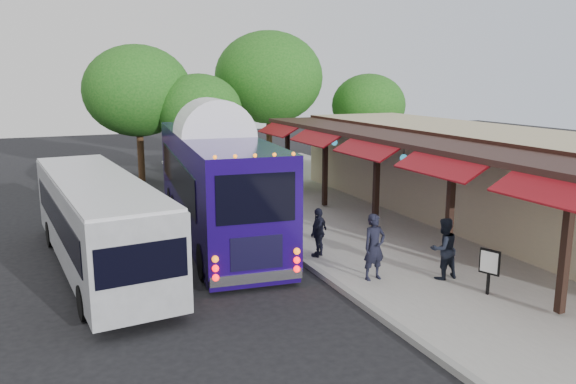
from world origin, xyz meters
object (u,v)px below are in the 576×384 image
ped_b (444,249)px  ped_c (319,232)px  coach_bus (215,177)px  ped_d (283,172)px  ped_a (374,247)px  sign_board (489,264)px  city_bus (98,219)px

ped_b → ped_c: 3.82m
coach_bus → ped_d: (4.85, 5.33, -0.96)m
coach_bus → ped_a: (2.54, -6.60, -1.00)m
ped_c → sign_board: ped_c is taller
city_bus → coach_bus: bearing=23.0°
ped_a → ped_d: bearing=75.5°
coach_bus → ped_a: bearing=-63.2°
coach_bus → ped_c: 4.82m
ped_b → sign_board: bearing=101.3°
ped_d → sign_board: bearing=98.4°
ped_b → ped_c: bearing=-55.1°
city_bus → ped_b: city_bus is taller
city_bus → sign_board: 10.91m
ped_b → ped_c: (-2.26, 3.08, -0.09)m
city_bus → ped_c: 6.56m
ped_c → ped_a: bearing=65.8°
ped_a → ped_d: (2.31, 11.92, 0.05)m
city_bus → ped_d: bearing=34.5°
ped_c → sign_board: size_ratio=1.29×
ped_b → sign_board: size_ratio=1.43×
coach_bus → city_bus: (-4.19, -2.28, -0.55)m
sign_board → ped_d: bearing=67.5°
ped_a → sign_board: bearing=-48.7°
coach_bus → ped_c: coach_bus is taller
ped_b → coach_bus: bearing=-60.7°
coach_bus → sign_board: (4.62, -8.69, -1.11)m
city_bus → ped_d: 11.82m
coach_bus → city_bus: coach_bus is taller
ped_a → sign_board: ped_a is taller
city_bus → ped_b: bearing=-36.0°
city_bus → ped_d: size_ratio=5.38×
ped_b → ped_c: size_ratio=1.11×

